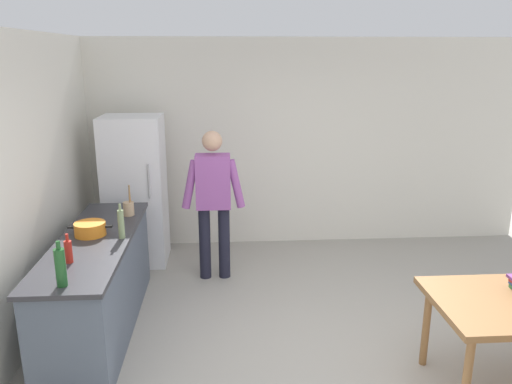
% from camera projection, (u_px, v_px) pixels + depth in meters
% --- Properties ---
extents(ground_plane, '(14.00, 14.00, 0.00)m').
position_uv_depth(ground_plane, '(329.00, 371.00, 4.06)').
color(ground_plane, '#9E998E').
extents(wall_back, '(6.40, 0.12, 2.70)m').
position_uv_depth(wall_back, '(286.00, 143.00, 6.58)').
color(wall_back, silver).
rests_on(wall_back, ground_plane).
extents(kitchen_counter, '(0.64, 2.20, 0.90)m').
position_uv_depth(kitchen_counter, '(98.00, 284.00, 4.58)').
color(kitchen_counter, '#4C5666').
rests_on(kitchen_counter, ground_plane).
extents(refrigerator, '(0.70, 0.67, 1.80)m').
position_uv_depth(refrigerator, '(135.00, 191.00, 6.01)').
color(refrigerator, white).
rests_on(refrigerator, ground_plane).
extents(person, '(0.70, 0.22, 1.70)m').
position_uv_depth(person, '(213.00, 196.00, 5.51)').
color(person, '#1E1E2D').
rests_on(person, ground_plane).
extents(cooking_pot, '(0.40, 0.28, 0.12)m').
position_uv_depth(cooking_pot, '(90.00, 229.00, 4.53)').
color(cooking_pot, orange).
rests_on(cooking_pot, kitchen_counter).
extents(utensil_jar, '(0.11, 0.11, 0.32)m').
position_uv_depth(utensil_jar, '(129.00, 208.00, 5.08)').
color(utensil_jar, tan).
rests_on(utensil_jar, kitchen_counter).
extents(bottle_sauce_red, '(0.06, 0.06, 0.24)m').
position_uv_depth(bottle_sauce_red, '(68.00, 251.00, 3.92)').
color(bottle_sauce_red, '#B22319').
rests_on(bottle_sauce_red, kitchen_counter).
extents(bottle_wine_green, '(0.08, 0.08, 0.34)m').
position_uv_depth(bottle_wine_green, '(61.00, 267.00, 3.51)').
color(bottle_wine_green, '#1E5123').
rests_on(bottle_wine_green, kitchen_counter).
extents(bottle_vinegar_tall, '(0.06, 0.06, 0.32)m').
position_uv_depth(bottle_vinegar_tall, '(121.00, 224.00, 4.44)').
color(bottle_vinegar_tall, gray).
rests_on(bottle_vinegar_tall, kitchen_counter).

